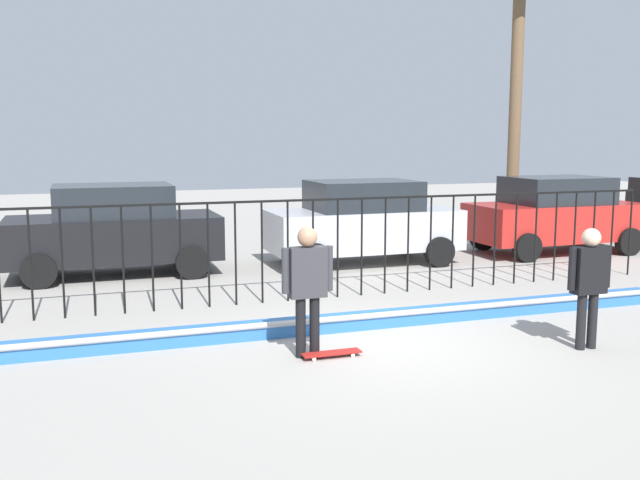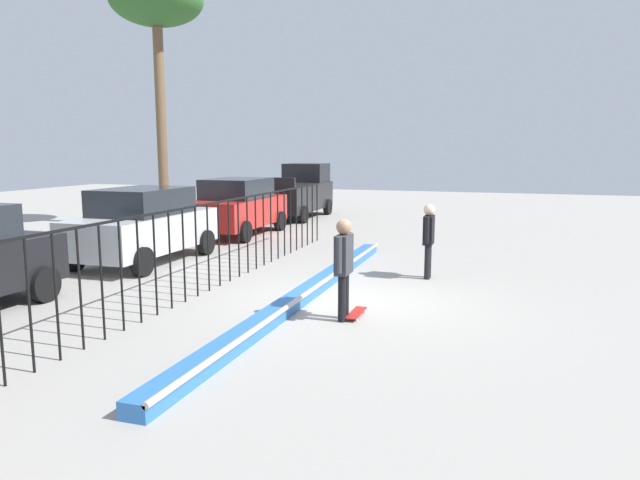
{
  "view_description": "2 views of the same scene",
  "coord_description": "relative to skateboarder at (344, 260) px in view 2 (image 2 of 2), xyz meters",
  "views": [
    {
      "loc": [
        -3.95,
        -8.93,
        2.89
      ],
      "look_at": [
        -0.51,
        1.07,
        1.35
      ],
      "focal_mm": 40.03,
      "sensor_mm": 36.0,
      "label": 1
    },
    {
      "loc": [
        -10.42,
        -2.86,
        2.88
      ],
      "look_at": [
        -0.32,
        0.44,
        1.22
      ],
      "focal_mm": 32.92,
      "sensor_mm": 36.0,
      "label": 2
    }
  ],
  "objects": [
    {
      "name": "skateboarder",
      "position": [
        0.0,
        0.0,
        0.0
      ],
      "size": [
        0.7,
        0.26,
        1.73
      ],
      "rotation": [
        0.0,
        0.0,
        0.53
      ],
      "color": "black",
      "rests_on": "ground"
    },
    {
      "name": "camera_operator",
      "position": [
        3.72,
        -0.91,
        -0.04
      ],
      "size": [
        0.67,
        0.25,
        1.67
      ],
      "rotation": [
        0.0,
        0.0,
        2.27
      ],
      "color": "black",
      "rests_on": "ground"
    },
    {
      "name": "parked_car_red",
      "position": [
        8.5,
        6.12,
        -0.07
      ],
      "size": [
        4.3,
        2.12,
        1.9
      ],
      "rotation": [
        0.0,
        0.0,
        0.06
      ],
      "color": "#B2231E",
      "rests_on": "ground"
    },
    {
      "name": "skateboard",
      "position": [
        0.28,
        -0.15,
        -0.98
      ],
      "size": [
        0.8,
        0.2,
        0.07
      ],
      "rotation": [
        0.0,
        0.0,
        -0.18
      ],
      "color": "#A51E19",
      "rests_on": "ground"
    },
    {
      "name": "parked_car_silver",
      "position": [
        3.35,
        6.25,
        -0.07
      ],
      "size": [
        4.3,
        2.12,
        1.9
      ],
      "rotation": [
        0.0,
        0.0,
        0.04
      ],
      "color": "#B7BABF",
      "rests_on": "ground"
    },
    {
      "name": "perimeter_fence",
      "position": [
        1.14,
        3.18,
        0.07
      ],
      "size": [
        14.04,
        0.04,
        1.8
      ],
      "color": "black",
      "rests_on": "ground"
    },
    {
      "name": "ground_plane",
      "position": [
        1.14,
        0.24,
        -1.04
      ],
      "size": [
        60.0,
        60.0,
        0.0
      ],
      "primitive_type": "plane",
      "color": "#9E9991"
    },
    {
      "name": "palm_tree_tall",
      "position": [
        9.6,
        9.66,
        6.86
      ],
      "size": [
        3.31,
        3.31,
        9.01
      ],
      "color": "brown",
      "rests_on": "ground"
    },
    {
      "name": "pickup_truck",
      "position": [
        13.99,
        6.04,
        -0.0
      ],
      "size": [
        4.7,
        2.12,
        2.24
      ],
      "rotation": [
        0.0,
        0.0,
        0.02
      ],
      "color": "black",
      "rests_on": "ground"
    },
    {
      "name": "bowl_coping_ledge",
      "position": [
        1.14,
        1.08,
        -0.92
      ],
      "size": [
        11.0,
        0.4,
        0.27
      ],
      "color": "#2D6BB7",
      "rests_on": "ground"
    }
  ]
}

